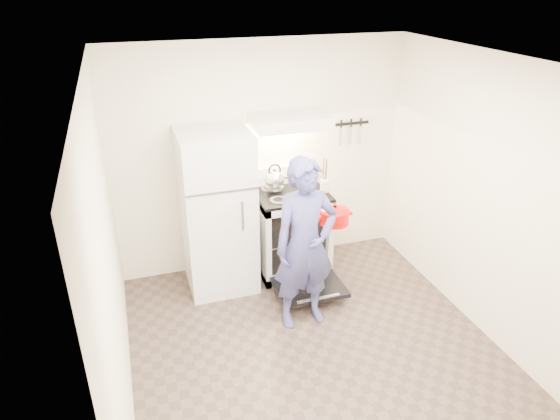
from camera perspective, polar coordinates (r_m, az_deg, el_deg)
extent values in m
plane|color=#4D3E34|center=(4.60, 4.63, -16.49)|extent=(3.60, 3.60, 0.00)
cube|color=#F3E6CA|center=(5.43, -2.11, 5.94)|extent=(3.20, 0.02, 2.50)
cube|color=silver|center=(5.15, -7.17, -0.23)|extent=(0.70, 0.70, 1.70)
cube|color=silver|center=(5.54, 1.24, -2.62)|extent=(0.76, 0.65, 0.92)
cube|color=black|center=(5.33, 1.29, 1.88)|extent=(0.76, 0.65, 0.03)
cube|color=silver|center=(5.53, 0.33, 4.10)|extent=(0.76, 0.07, 0.20)
cube|color=black|center=(5.23, 3.36, -8.80)|extent=(0.70, 0.54, 0.04)
cube|color=slate|center=(5.54, 1.24, -2.81)|extent=(0.60, 0.52, 0.01)
cube|color=silver|center=(5.13, 1.10, 10.15)|extent=(0.76, 0.50, 0.12)
cube|color=black|center=(5.69, 8.25, 9.78)|extent=(0.40, 0.02, 0.03)
cylinder|color=#86644A|center=(5.49, 1.93, -2.99)|extent=(0.37, 0.37, 0.02)
cylinder|color=silver|center=(5.27, 5.11, 2.80)|extent=(0.11, 0.11, 0.13)
imported|color=navy|center=(4.55, 2.91, -4.03)|extent=(0.63, 0.43, 1.67)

